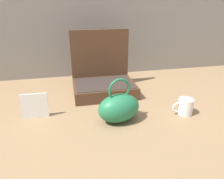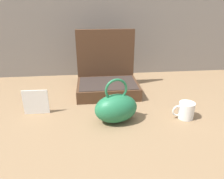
{
  "view_description": "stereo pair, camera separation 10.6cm",
  "coord_description": "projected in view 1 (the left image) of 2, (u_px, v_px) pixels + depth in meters",
  "views": [
    {
      "loc": [
        -0.22,
        -0.98,
        0.53
      ],
      "look_at": [
        -0.01,
        -0.02,
        0.11
      ],
      "focal_mm": 33.63,
      "sensor_mm": 36.0,
      "label": 1
    },
    {
      "loc": [
        -0.11,
        -0.99,
        0.53
      ],
      "look_at": [
        -0.01,
        -0.02,
        0.11
      ],
      "focal_mm": 33.63,
      "sensor_mm": 36.0,
      "label": 2
    }
  ],
  "objects": [
    {
      "name": "info_card_left",
      "position": [
        35.0,
        106.0,
        1.0
      ],
      "size": [
        0.12,
        0.01,
        0.13
      ],
      "primitive_type": "cube",
      "rotation": [
        0.0,
        0.0,
        -0.01
      ],
      "color": "white",
      "rests_on": "ground_plane"
    },
    {
      "name": "open_suitcase",
      "position": [
        103.0,
        79.0,
        1.29
      ],
      "size": [
        0.36,
        0.28,
        0.37
      ],
      "color": "#4C301E",
      "rests_on": "ground_plane"
    },
    {
      "name": "teal_pouch_handbag",
      "position": [
        118.0,
        108.0,
        0.97
      ],
      "size": [
        0.22,
        0.17,
        0.21
      ],
      "color": "#237247",
      "rests_on": "ground_plane"
    },
    {
      "name": "coffee_mug",
      "position": [
        185.0,
        107.0,
        1.04
      ],
      "size": [
        0.11,
        0.07,
        0.08
      ],
      "color": "white",
      "rests_on": "ground_plane"
    },
    {
      "name": "ground_plane",
      "position": [
        112.0,
        107.0,
        1.13
      ],
      "size": [
        6.0,
        6.0,
        0.0
      ],
      "primitive_type": "plane",
      "color": "#8C6D4C"
    }
  ]
}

